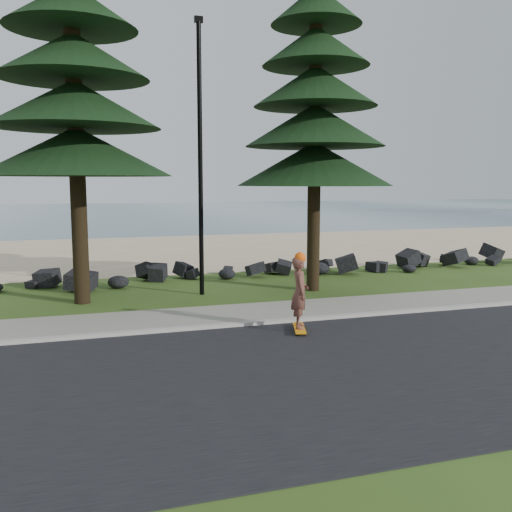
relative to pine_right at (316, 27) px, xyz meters
The scene contains 10 objects.
ground 9.19m from the pine_right, 141.34° to the right, with size 160.00×160.00×0.00m, color #324917.
road 11.39m from the pine_right, 115.62° to the right, with size 160.00×7.00×0.02m, color black.
kerb 9.46m from the pine_right, 133.41° to the right, with size 160.00×0.20×0.10m, color #AFA79D.
sidewalk 9.10m from the pine_right, 143.39° to the right, with size 160.00×2.00×0.08m, color #9C9682.
beach_sand 14.61m from the pine_right, 106.65° to the left, with size 160.00×15.00×0.01m, color tan.
ocean 48.99m from the pine_right, 94.15° to the left, with size 160.00×58.00×0.01m, color #365967.
seawall_boulders 9.19m from the pine_right, 141.34° to the left, with size 60.00×2.40×1.10m, color black, non-canonical shape.
pine_right is the anchor object (origin of this frame).
lamp_post 5.25m from the pine_right, behind, with size 0.25×0.14×8.14m.
skateboarder 8.77m from the pine_right, 116.59° to the right, with size 0.55×1.01×1.83m.
Camera 1 is at (-3.58, -13.62, 3.42)m, focal length 40.00 mm.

